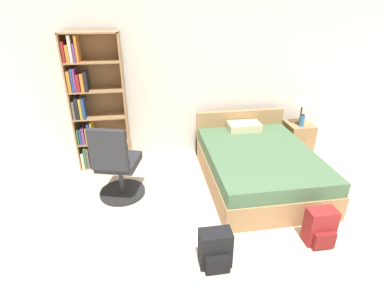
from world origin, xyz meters
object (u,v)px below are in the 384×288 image
(backpack_black, at_px, (215,250))
(office_chair, at_px, (117,167))
(bookshelf, at_px, (91,104))
(table_lamp, at_px, (303,100))
(backpack_red, at_px, (320,228))
(water_bottle, at_px, (302,121))
(nightstand, at_px, (297,138))
(bed, at_px, (257,164))

(backpack_black, bearing_deg, office_chair, 127.47)
(bookshelf, bearing_deg, table_lamp, -1.55)
(office_chair, xyz_separation_m, backpack_red, (2.14, -1.15, -0.26))
(office_chair, bearing_deg, table_lamp, 16.99)
(backpack_red, bearing_deg, water_bottle, 69.56)
(water_bottle, bearing_deg, bookshelf, 176.52)
(backpack_red, bearing_deg, office_chair, 151.61)
(nightstand, height_order, backpack_black, nightstand)
(nightstand, height_order, water_bottle, water_bottle)
(bookshelf, distance_m, nightstand, 3.34)
(bookshelf, height_order, bed, bookshelf)
(bookshelf, relative_size, backpack_black, 5.05)
(table_lamp, xyz_separation_m, backpack_red, (-0.74, -2.03, -0.73))
(table_lamp, bearing_deg, water_bottle, -101.67)
(bed, bearing_deg, office_chair, -175.73)
(bed, distance_m, office_chair, 1.92)
(table_lamp, height_order, backpack_black, table_lamp)
(bookshelf, xyz_separation_m, table_lamp, (3.25, -0.09, -0.07))
(office_chair, height_order, table_lamp, office_chair)
(bookshelf, distance_m, backpack_red, 3.38)
(bed, xyz_separation_m, nightstand, (0.98, 0.74, 0.00))
(bookshelf, bearing_deg, backpack_red, -40.25)
(bed, bearing_deg, nightstand, 36.95)
(nightstand, height_order, table_lamp, table_lamp)
(nightstand, distance_m, water_bottle, 0.38)
(bed, relative_size, backpack_black, 4.96)
(bed, distance_m, backpack_black, 1.70)
(bookshelf, height_order, office_chair, bookshelf)
(nightstand, relative_size, water_bottle, 2.64)
(office_chair, relative_size, backpack_red, 2.57)
(backpack_black, bearing_deg, bookshelf, 121.01)
(bookshelf, relative_size, table_lamp, 4.01)
(table_lamp, height_order, backpack_red, table_lamp)
(bed, xyz_separation_m, table_lamp, (0.97, 0.74, 0.66))
(backpack_red, bearing_deg, bed, 100.09)
(nightstand, bearing_deg, office_chair, -163.03)
(bed, bearing_deg, water_bottle, 33.52)
(bookshelf, distance_m, water_bottle, 3.25)
(bed, relative_size, water_bottle, 9.77)
(backpack_red, bearing_deg, bookshelf, 139.75)
(bookshelf, relative_size, backpack_red, 4.86)
(bed, xyz_separation_m, water_bottle, (0.95, 0.63, 0.36))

